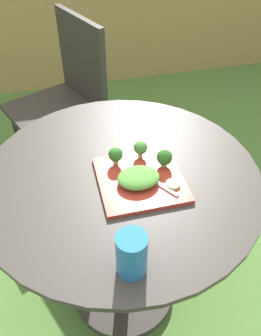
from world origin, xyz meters
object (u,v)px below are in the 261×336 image
object	(u,v)px
patio_chair	(67,91)
salad_plate	(140,179)
drinking_glass	(132,256)
fork	(153,181)

from	to	relation	value
patio_chair	salad_plate	xyz separation A→B (m)	(0.15, -0.97, 0.21)
salad_plate	drinking_glass	world-z (taller)	drinking_glass
patio_chair	salad_plate	distance (m)	1.00
patio_chair	fork	size ratio (longest dim) A/B	6.55
salad_plate	drinking_glass	distance (m)	0.31
salad_plate	fork	world-z (taller)	fork
salad_plate	drinking_glass	size ratio (longest dim) A/B	2.11
patio_chair	fork	world-z (taller)	patio_chair
patio_chair	drinking_glass	distance (m)	1.29
patio_chair	salad_plate	world-z (taller)	patio_chair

